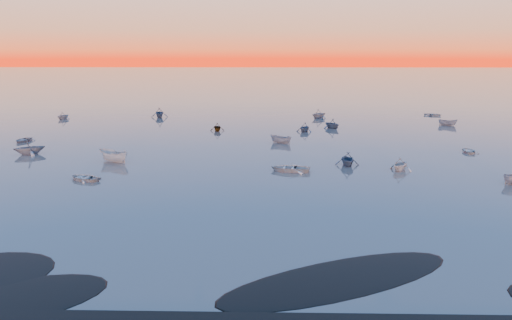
# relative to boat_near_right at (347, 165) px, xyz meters

# --- Properties ---
(ground) EXTENTS (600.00, 600.00, 0.00)m
(ground) POSITION_rel_boat_near_right_xyz_m (-8.39, 67.59, 0.00)
(ground) COLOR #645A53
(ground) RESTS_ON ground
(mud_lobes) EXTENTS (140.00, 6.00, 0.07)m
(mud_lobes) POSITION_rel_boat_near_right_xyz_m (-8.39, -33.41, 0.01)
(mud_lobes) COLOR black
(mud_lobes) RESTS_ON ground
(moored_fleet) EXTENTS (124.00, 58.00, 1.20)m
(moored_fleet) POSITION_rel_boat_near_right_xyz_m (-8.39, 20.59, 0.00)
(moored_fleet) COLOR silver
(moored_fleet) RESTS_ON ground
(boat_near_right) EXTENTS (3.75, 1.83, 1.28)m
(boat_near_right) POSITION_rel_boat_near_right_xyz_m (0.00, 0.00, 0.00)
(boat_near_right) COLOR #344963
(boat_near_right) RESTS_ON ground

